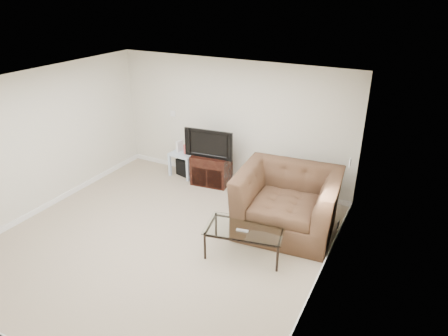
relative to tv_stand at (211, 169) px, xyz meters
The scene contains 18 objects.
floor 2.21m from the tv_stand, 82.27° to the right, with size 5.00×5.00×0.00m, color tan.
ceiling 3.09m from the tv_stand, 82.27° to the right, with size 5.00×5.00×0.00m, color white.
wall_back 1.04m from the tv_stand, 48.67° to the left, with size 5.00×0.02×2.50m, color silver.
wall_left 3.23m from the tv_stand, 135.53° to the right, with size 0.02×5.00×2.50m, color silver.
wall_right 3.66m from the tv_stand, 37.78° to the right, with size 0.02×5.00×2.50m, color silver.
plate_back 1.49m from the tv_stand, 163.75° to the left, with size 0.12×0.02×0.12m, color white.
plate_right_switch 2.99m from the tv_stand, 11.49° to the right, with size 0.02×0.09×0.13m, color white.
plate_right_outlet 2.91m from the tv_stand, 17.28° to the right, with size 0.02×0.08×0.12m, color white.
tv_stand is the anchor object (origin of this frame).
dvd_player 0.21m from the tv_stand, 82.94° to the right, with size 0.40×0.28×0.06m, color black.
television 0.60m from the tv_stand, 82.94° to the right, with size 0.93×0.19×0.58m, color black.
side_table 0.71m from the tv_stand, behind, with size 0.53×0.53×0.51m, color silver, non-canonical shape.
subwoofer 0.69m from the tv_stand, 168.72° to the left, with size 0.36×0.36×0.36m, color black.
game_console 0.90m from the tv_stand, behind, with size 0.05×0.17×0.24m, color white.
game_case 0.71m from the tv_stand, behind, with size 0.05×0.15×0.20m, color #CC4C4C.
recliner 2.19m from the tv_stand, 25.61° to the right, with size 1.60×1.04×1.40m, color #4D3920.
coffee_table 2.46m from the tv_stand, 49.06° to the right, with size 1.16×0.66×0.46m, color black, non-canonical shape.
remote 2.54m from the tv_stand, 50.50° to the right, with size 0.18×0.05×0.02m, color #B2B2B7.
Camera 1 is at (3.36, -4.29, 3.75)m, focal length 32.00 mm.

